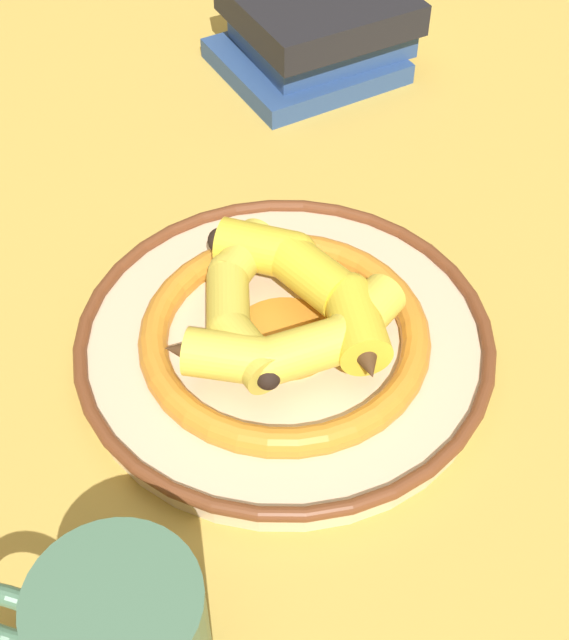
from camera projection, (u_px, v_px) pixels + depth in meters
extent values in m
plane|color=gold|center=(313.00, 324.00, 0.69)|extent=(2.80, 2.80, 0.00)
cylinder|color=beige|center=(284.00, 347.00, 0.66)|extent=(0.30, 0.30, 0.02)
torus|color=orange|center=(284.00, 335.00, 0.65)|extent=(0.21, 0.21, 0.02)
cylinder|color=orange|center=(284.00, 338.00, 0.65)|extent=(0.08, 0.08, 0.00)
torus|color=brown|center=(284.00, 336.00, 0.65)|extent=(0.31, 0.31, 0.01)
cylinder|color=yellow|center=(357.00, 327.00, 0.61)|extent=(0.07, 0.05, 0.04)
cylinder|color=yellow|center=(321.00, 276.00, 0.65)|extent=(0.07, 0.07, 0.04)
cylinder|color=yellow|center=(257.00, 248.00, 0.67)|extent=(0.05, 0.06, 0.04)
sphere|color=yellow|center=(348.00, 297.00, 0.63)|extent=(0.04, 0.04, 0.04)
sphere|color=yellow|center=(294.00, 256.00, 0.66)|extent=(0.04, 0.04, 0.04)
cone|color=#472D19|center=(367.00, 359.00, 0.59)|extent=(0.04, 0.04, 0.03)
sphere|color=black|center=(221.00, 241.00, 0.67)|extent=(0.02, 0.02, 0.02)
cylinder|color=gold|center=(244.00, 255.00, 0.67)|extent=(0.06, 0.05, 0.03)
cylinder|color=gold|center=(228.00, 302.00, 0.63)|extent=(0.06, 0.04, 0.03)
cylinder|color=gold|center=(248.00, 353.00, 0.60)|extent=(0.06, 0.06, 0.03)
sphere|color=gold|center=(227.00, 277.00, 0.65)|extent=(0.03, 0.03, 0.03)
sphere|color=gold|center=(229.00, 329.00, 0.62)|extent=(0.03, 0.03, 0.03)
cone|color=#472D19|center=(259.00, 235.00, 0.68)|extent=(0.03, 0.03, 0.02)
sphere|color=black|center=(268.00, 378.00, 0.59)|extent=(0.02, 0.02, 0.02)
cylinder|color=yellow|center=(226.00, 356.00, 0.60)|extent=(0.04, 0.06, 0.03)
cylinder|color=yellow|center=(305.00, 350.00, 0.60)|extent=(0.06, 0.06, 0.03)
cylinder|color=yellow|center=(365.00, 315.00, 0.62)|extent=(0.06, 0.06, 0.03)
sphere|color=yellow|center=(267.00, 362.00, 0.59)|extent=(0.03, 0.03, 0.03)
sphere|color=yellow|center=(342.00, 339.00, 0.61)|extent=(0.03, 0.03, 0.03)
cone|color=#472D19|center=(186.00, 351.00, 0.60)|extent=(0.03, 0.03, 0.03)
sphere|color=black|center=(386.00, 293.00, 0.64)|extent=(0.02, 0.02, 0.02)
cube|color=#2D4C84|center=(306.00, 61.00, 0.92)|extent=(0.22, 0.23, 0.02)
cube|color=white|center=(309.00, 60.00, 0.93)|extent=(0.21, 0.21, 0.02)
cube|color=#2D4C84|center=(321.00, 32.00, 0.91)|extent=(0.19, 0.20, 0.03)
cube|color=white|center=(325.00, 32.00, 0.91)|extent=(0.18, 0.19, 0.02)
cube|color=black|center=(319.00, 7.00, 0.89)|extent=(0.22, 0.22, 0.03)
cube|color=white|center=(323.00, 6.00, 0.89)|extent=(0.20, 0.21, 0.02)
cylinder|color=#477056|center=(124.00, 640.00, 0.47)|extent=(0.09, 0.09, 0.10)
cylinder|color=#331C0F|center=(115.00, 610.00, 0.44)|extent=(0.07, 0.07, 0.01)
torus|color=#477056|center=(9.00, 618.00, 0.48)|extent=(0.02, 0.07, 0.07)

